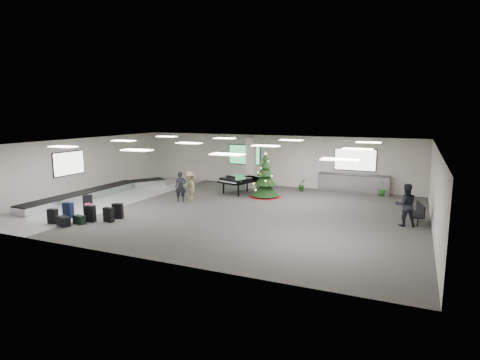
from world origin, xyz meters
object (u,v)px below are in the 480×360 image
at_px(bench, 417,212).
at_px(traveler_b, 190,186).
at_px(potted_plant_left, 302,185).
at_px(traveler_a, 181,187).
at_px(grand_piano, 238,180).
at_px(traveler_bench, 406,205).
at_px(potted_plant_right, 382,188).
at_px(service_counter, 353,183).
at_px(baggage_carousel, 99,192).
at_px(christmas_tree, 265,182).
at_px(pink_suitcase, 89,211).

xyz_separation_m(bench, traveler_b, (-11.03, -0.13, 0.30)).
bearing_deg(potted_plant_left, traveler_a, -133.71).
height_order(grand_piano, bench, grand_piano).
relative_size(grand_piano, traveler_b, 1.48).
bearing_deg(grand_piano, traveler_bench, -0.93).
distance_m(traveler_b, potted_plant_right, 10.70).
xyz_separation_m(grand_piano, potted_plant_left, (3.20, 2.08, -0.39)).
bearing_deg(potted_plant_left, service_counter, 15.25).
bearing_deg(traveler_b, service_counter, 71.32).
bearing_deg(traveler_bench, traveler_b, -18.23).
height_order(traveler_b, potted_plant_right, traveler_b).
xyz_separation_m(traveler_bench, potted_plant_left, (-5.81, 5.43, -0.48)).
height_order(traveler_bench, potted_plant_right, traveler_bench).
bearing_deg(baggage_carousel, christmas_tree, 22.35).
xyz_separation_m(service_counter, grand_piano, (-6.04, -2.86, 0.24)).
height_order(service_counter, traveler_bench, traveler_bench).
relative_size(potted_plant_left, potted_plant_right, 0.87).
distance_m(pink_suitcase, potted_plant_right, 15.40).
bearing_deg(bench, service_counter, 108.64).
relative_size(traveler_b, traveler_bench, 0.88).
height_order(service_counter, traveler_b, traveler_b).
xyz_separation_m(service_counter, potted_plant_right, (1.61, -0.22, -0.09)).
relative_size(bench, potted_plant_left, 1.74).
bearing_deg(traveler_a, christmas_tree, 11.24).
height_order(service_counter, bench, service_counter).
xyz_separation_m(bench, traveler_bench, (-0.47, -0.67, 0.41)).
relative_size(christmas_tree, potted_plant_right, 2.75).
distance_m(grand_piano, bench, 9.85).
xyz_separation_m(christmas_tree, bench, (7.70, -2.33, -0.39)).
bearing_deg(baggage_carousel, potted_plant_left, 30.79).
relative_size(service_counter, potted_plant_right, 4.40).
bearing_deg(potted_plant_left, potted_plant_right, 7.13).
bearing_deg(traveler_b, traveler_bench, 31.68).
xyz_separation_m(christmas_tree, potted_plant_right, (5.87, 2.99, -0.41)).
height_order(baggage_carousel, potted_plant_left, potted_plant_left).
bearing_deg(bench, potted_plant_left, 129.61).
height_order(pink_suitcase, christmas_tree, christmas_tree).
bearing_deg(pink_suitcase, potted_plant_left, 75.77).
distance_m(service_counter, pink_suitcase, 14.41).
bearing_deg(grand_piano, traveler_b, -99.53).
distance_m(service_counter, potted_plant_left, 2.95).
relative_size(pink_suitcase, bench, 0.47).
bearing_deg(traveler_a, potted_plant_left, 19.34).
relative_size(baggage_carousel, christmas_tree, 3.83).
relative_size(traveler_a, traveler_b, 1.02).
height_order(grand_piano, traveler_a, traveler_a).
height_order(traveler_a, traveler_b, traveler_a).
relative_size(baggage_carousel, bench, 6.94).
relative_size(grand_piano, potted_plant_left, 2.87).
xyz_separation_m(pink_suitcase, christmas_tree, (5.55, 7.34, 0.55)).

